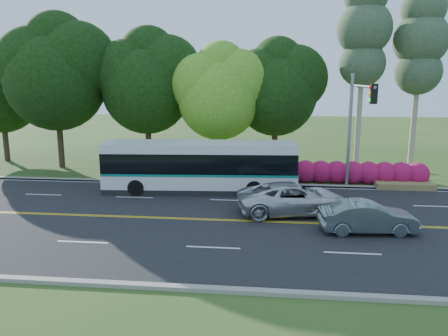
# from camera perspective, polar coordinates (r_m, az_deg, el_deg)

# --- Properties ---
(ground) EXTENTS (120.00, 120.00, 0.00)m
(ground) POSITION_cam_1_polar(r_m,az_deg,el_deg) (21.13, 1.19, -6.90)
(ground) COLOR #2A4617
(ground) RESTS_ON ground
(road) EXTENTS (60.00, 14.00, 0.02)m
(road) POSITION_cam_1_polar(r_m,az_deg,el_deg) (21.13, 1.19, -6.87)
(road) COLOR black
(road) RESTS_ON ground
(curb_north) EXTENTS (60.00, 0.30, 0.15)m
(curb_north) POSITION_cam_1_polar(r_m,az_deg,el_deg) (27.96, 2.48, -2.10)
(curb_north) COLOR gray
(curb_north) RESTS_ON ground
(curb_south) EXTENTS (60.00, 0.30, 0.15)m
(curb_south) POSITION_cam_1_polar(r_m,az_deg,el_deg) (14.53, -1.38, -15.58)
(curb_south) COLOR gray
(curb_south) RESTS_ON ground
(grass_verge) EXTENTS (60.00, 4.00, 0.10)m
(grass_verge) POSITION_cam_1_polar(r_m,az_deg,el_deg) (29.77, 2.71, -1.30)
(grass_verge) COLOR #2A4617
(grass_verge) RESTS_ON ground
(lane_markings) EXTENTS (57.60, 13.82, 0.00)m
(lane_markings) POSITION_cam_1_polar(r_m,az_deg,el_deg) (21.13, 0.93, -6.83)
(lane_markings) COLOR gold
(lane_markings) RESTS_ON road
(tree_row) EXTENTS (44.70, 9.10, 13.84)m
(tree_row) POSITION_cam_1_polar(r_m,az_deg,el_deg) (32.81, -6.03, 11.61)
(tree_row) COLOR black
(tree_row) RESTS_ON ground
(bougainvillea_hedge) EXTENTS (9.50, 2.25, 1.50)m
(bougainvillea_hedge) POSITION_cam_1_polar(r_m,az_deg,el_deg) (29.25, 16.80, -0.69)
(bougainvillea_hedge) COLOR #A00D3D
(bougainvillea_hedge) RESTS_ON ground
(traffic_signal) EXTENTS (0.42, 6.10, 7.00)m
(traffic_signal) POSITION_cam_1_polar(r_m,az_deg,el_deg) (25.88, 16.90, 6.62)
(traffic_signal) COLOR gray
(traffic_signal) RESTS_ON ground
(transit_bus) EXTENTS (11.54, 3.26, 2.98)m
(transit_bus) POSITION_cam_1_polar(r_m,az_deg,el_deg) (26.10, -3.17, 0.09)
(transit_bus) COLOR silver
(transit_bus) RESTS_ON road
(sedan) EXTENTS (4.33, 1.85, 1.39)m
(sedan) POSITION_cam_1_polar(r_m,az_deg,el_deg) (20.36, 18.27, -6.12)
(sedan) COLOR slate
(sedan) RESTS_ON road
(suv) EXTENTS (6.02, 3.66, 1.56)m
(suv) POSITION_cam_1_polar(r_m,az_deg,el_deg) (22.24, 9.10, -3.94)
(suv) COLOR silver
(suv) RESTS_ON road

